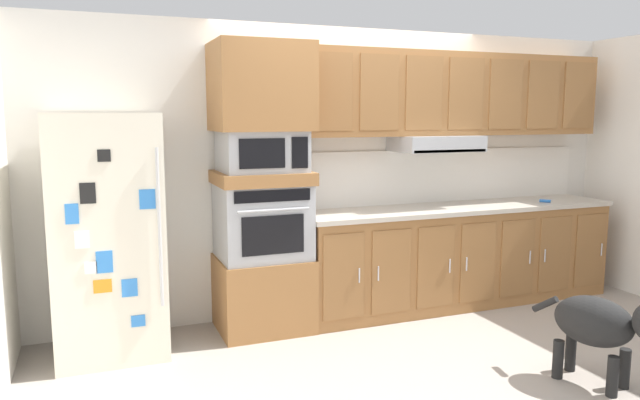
# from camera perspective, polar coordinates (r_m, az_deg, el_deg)

# --- Properties ---
(ground_plane) EXTENTS (9.60, 9.60, 0.00)m
(ground_plane) POSITION_cam_1_polar(r_m,az_deg,el_deg) (4.72, 8.23, -13.60)
(ground_plane) COLOR #9E9389
(back_kitchen_wall) EXTENTS (6.20, 0.12, 2.50)m
(back_kitchen_wall) POSITION_cam_1_polar(r_m,az_deg,el_deg) (5.40, 2.69, 2.90)
(back_kitchen_wall) COLOR silver
(back_kitchen_wall) RESTS_ON ground
(refrigerator) EXTENTS (0.76, 0.73, 1.76)m
(refrigerator) POSITION_cam_1_polar(r_m,az_deg,el_deg) (4.57, -19.72, -3.24)
(refrigerator) COLOR silver
(refrigerator) RESTS_ON ground
(oven_base_cabinet) EXTENTS (0.74, 0.62, 0.60)m
(oven_base_cabinet) POSITION_cam_1_polar(r_m,az_deg,el_deg) (4.95, -5.44, -8.86)
(oven_base_cabinet) COLOR #996638
(oven_base_cabinet) RESTS_ON ground
(built_in_oven) EXTENTS (0.70, 0.62, 0.60)m
(built_in_oven) POSITION_cam_1_polar(r_m,az_deg,el_deg) (4.80, -5.53, -2.00)
(built_in_oven) COLOR #A8AAAF
(built_in_oven) RESTS_ON oven_base_cabinet
(appliance_mid_shelf) EXTENTS (0.74, 0.62, 0.10)m
(appliance_mid_shelf) POSITION_cam_1_polar(r_m,az_deg,el_deg) (4.76, -5.59, 2.15)
(appliance_mid_shelf) COLOR #996638
(appliance_mid_shelf) RESTS_ON built_in_oven
(microwave) EXTENTS (0.64, 0.54, 0.32)m
(microwave) POSITION_cam_1_polar(r_m,az_deg,el_deg) (4.74, -5.62, 4.68)
(microwave) COLOR #A8AAAF
(microwave) RESTS_ON appliance_mid_shelf
(appliance_upper_cabinet) EXTENTS (0.74, 0.62, 0.68)m
(appliance_upper_cabinet) POSITION_cam_1_polar(r_m,az_deg,el_deg) (4.74, -5.71, 10.73)
(appliance_upper_cabinet) COLOR #996638
(appliance_upper_cabinet) RESTS_ON microwave
(lower_cabinet_run) EXTENTS (3.01, 0.63, 0.88)m
(lower_cabinet_run) POSITION_cam_1_polar(r_m,az_deg,el_deg) (5.69, 13.10, -5.32)
(lower_cabinet_run) COLOR #996638
(lower_cabinet_run) RESTS_ON ground
(countertop_slab) EXTENTS (3.05, 0.64, 0.04)m
(countertop_slab) POSITION_cam_1_polar(r_m,az_deg,el_deg) (5.60, 13.23, -0.73)
(countertop_slab) COLOR #BCB2A3
(countertop_slab) RESTS_ON lower_cabinet_run
(backsplash_panel) EXTENTS (3.05, 0.02, 0.50)m
(backsplash_panel) POSITION_cam_1_polar(r_m,az_deg,el_deg) (5.81, 11.71, 2.31)
(backsplash_panel) COLOR white
(backsplash_panel) RESTS_ON countertop_slab
(upper_cabinet_with_hood) EXTENTS (3.01, 0.48, 0.88)m
(upper_cabinet_with_hood) POSITION_cam_1_polar(r_m,az_deg,el_deg) (5.63, 12.73, 9.57)
(upper_cabinet_with_hood) COLOR #996638
(upper_cabinet_with_hood) RESTS_ON backsplash_panel
(screwdriver) EXTENTS (0.17, 0.17, 0.03)m
(screwdriver) POSITION_cam_1_polar(r_m,az_deg,el_deg) (6.05, 20.78, -0.07)
(screwdriver) COLOR blue
(screwdriver) RESTS_ON countertop_slab
(dog) EXTENTS (0.49, 0.96, 0.66)m
(dog) POSITION_cam_1_polar(r_m,az_deg,el_deg) (4.28, 25.87, -10.67)
(dog) COLOR black
(dog) RESTS_ON ground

